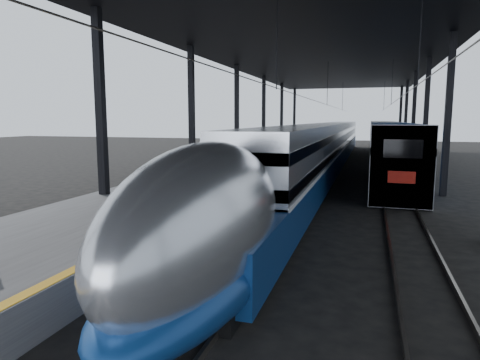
% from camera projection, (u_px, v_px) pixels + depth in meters
% --- Properties ---
extents(ground, '(160.00, 160.00, 0.00)m').
position_uv_depth(ground, '(175.00, 264.00, 12.88)').
color(ground, black).
rests_on(ground, ground).
extents(platform, '(6.00, 80.00, 1.00)m').
position_uv_depth(platform, '(246.00, 169.00, 32.77)').
color(platform, '#4C4C4F').
rests_on(platform, ground).
extents(yellow_strip, '(0.30, 80.00, 0.01)m').
position_uv_depth(yellow_strip, '(282.00, 164.00, 31.89)').
color(yellow_strip, gold).
rests_on(yellow_strip, platform).
extents(rails, '(6.52, 80.00, 0.16)m').
position_uv_depth(rails, '(354.00, 179.00, 30.53)').
color(rails, slate).
rests_on(rails, ground).
extents(canopy, '(18.00, 75.00, 9.47)m').
position_uv_depth(canopy, '(320.00, 50.00, 30.00)').
color(canopy, black).
rests_on(canopy, ground).
extents(tgv_train, '(2.77, 65.20, 3.96)m').
position_uv_depth(tgv_train, '(326.00, 149.00, 35.74)').
color(tgv_train, silver).
rests_on(tgv_train, ground).
extents(second_train, '(2.94, 56.05, 4.05)m').
position_uv_depth(second_train, '(384.00, 140.00, 46.01)').
color(second_train, navy).
rests_on(second_train, ground).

